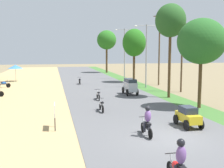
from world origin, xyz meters
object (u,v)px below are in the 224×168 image
object	(u,v)px
car_hatchback_yellow	(188,116)
motorbike_foreground_rider	(179,163)
median_tree_third	(134,43)
motorbike_ahead_third	(101,105)
utility_pole_far	(159,48)
streetlamp_near	(146,52)
motorbike_ahead_fourth	(98,94)
motorbike_ahead_fifth	(80,81)
median_tree_second	(171,21)
utility_pole_near	(182,54)
median_tree_fourth	(107,40)
vendor_umbrella	(15,67)
street_signboard	(55,111)
streetlamp_mid	(125,50)
car_van_silver	(130,86)
motorbike_ahead_second	(147,122)
parked_motorbike_seventh	(3,84)
median_tree_nearest	(201,42)

from	to	relation	value
car_hatchback_yellow	motorbike_foreground_rider	bearing A→B (deg)	-119.30
median_tree_third	motorbike_ahead_third	world-z (taller)	median_tree_third
median_tree_third	utility_pole_far	bearing A→B (deg)	-53.79
median_tree_third	motorbike_ahead_third	distance (m)	21.19
streetlamp_near	motorbike_ahead_fourth	world-z (taller)	streetlamp_near
utility_pole_far	motorbike_ahead_fifth	distance (m)	11.85
median_tree_second	utility_pole_near	distance (m)	5.66
car_hatchback_yellow	motorbike_foreground_rider	world-z (taller)	motorbike_foreground_rider
utility_pole_far	motorbike_ahead_fourth	bearing A→B (deg)	-134.41
median_tree_fourth	car_hatchback_yellow	size ratio (longest dim) A/B	4.51
median_tree_fourth	vendor_umbrella	bearing A→B (deg)	-139.24
motorbike_foreground_rider	car_hatchback_yellow	bearing A→B (deg)	60.70
median_tree_fourth	motorbike_ahead_third	world-z (taller)	median_tree_fourth
street_signboard	streetlamp_mid	bearing A→B (deg)	67.77
streetlamp_near	streetlamp_mid	size ratio (longest dim) A/B	0.96
vendor_umbrella	motorbike_ahead_third	bearing A→B (deg)	-69.03
streetlamp_near	utility_pole_far	size ratio (longest dim) A/B	0.81
street_signboard	car_van_silver	world-z (taller)	car_van_silver
motorbike_ahead_second	motorbike_ahead_fifth	world-z (taller)	motorbike_ahead_second
streetlamp_near	car_hatchback_yellow	distance (m)	19.08
median_tree_third	motorbike_ahead_fourth	distance (m)	16.53
parked_motorbike_seventh	median_tree_fourth	xyz separation A→B (m)	(17.51, 22.01, 6.46)
utility_pole_near	motorbike_foreground_rider	xyz separation A→B (m)	(-10.11, -20.82, -3.42)
motorbike_ahead_second	motorbike_ahead_fourth	distance (m)	11.83
street_signboard	median_tree_nearest	distance (m)	12.91
parked_motorbike_seventh	median_tree_nearest	size ratio (longest dim) A/B	0.25
utility_pole_far	motorbike_ahead_third	size ratio (longest dim) A/B	5.44
car_van_silver	median_tree_second	bearing A→B (deg)	-38.08
street_signboard	motorbike_ahead_second	bearing A→B (deg)	-27.18
median_tree_fourth	motorbike_ahead_fourth	size ratio (longest dim) A/B	5.03
median_tree_second	motorbike_ahead_third	size ratio (longest dim) A/B	5.08
median_tree_second	motorbike_foreground_rider	size ratio (longest dim) A/B	5.08
street_signboard	motorbike_ahead_fifth	size ratio (longest dim) A/B	0.83
motorbike_ahead_second	motorbike_ahead_fourth	xyz separation A→B (m)	(-0.76, 11.80, -0.28)
streetlamp_mid	motorbike_ahead_third	size ratio (longest dim) A/B	4.58
parked_motorbike_seventh	street_signboard	world-z (taller)	street_signboard
median_tree_nearest	street_signboard	bearing A→B (deg)	-161.11
median_tree_nearest	car_hatchback_yellow	bearing A→B (deg)	-125.09
street_signboard	median_tree_third	bearing A→B (deg)	63.27
median_tree_third	motorbike_foreground_rider	bearing A→B (deg)	-103.65
vendor_umbrella	streetlamp_near	distance (m)	20.43
streetlamp_near	car_hatchback_yellow	size ratio (longest dim) A/B	3.94
motorbike_ahead_third	motorbike_ahead_fifth	distance (m)	18.13
median_tree_nearest	median_tree_second	size ratio (longest dim) A/B	0.78
streetlamp_near	streetlamp_mid	xyz separation A→B (m)	(0.00, 10.90, 0.18)
street_signboard	median_tree_nearest	world-z (taller)	median_tree_nearest
motorbike_ahead_second	utility_pole_near	bearing A→B (deg)	58.55
streetlamp_near	utility_pole_far	bearing A→B (deg)	42.80
parked_motorbike_seventh	streetlamp_mid	distance (m)	19.63
motorbike_ahead_third	motorbike_ahead_fourth	xyz separation A→B (m)	(0.57, 5.11, 0.00)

